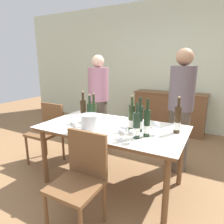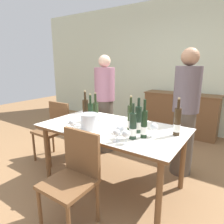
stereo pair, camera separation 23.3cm
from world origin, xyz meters
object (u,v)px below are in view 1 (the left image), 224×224
(wine_bottle_7, at_px, (83,112))
(wine_glass_1, at_px, (132,134))
(person_host, at_px, (99,105))
(person_guest_left, at_px, (180,112))
(wine_glass_4, at_px, (73,124))
(dining_table, at_px, (112,132))
(wine_bottle_0, at_px, (94,113))
(chair_near_front, at_px, (81,174))
(wine_bottle_1, at_px, (90,115))
(wine_glass_3, at_px, (156,126))
(wine_glass_5, at_px, (124,129))
(wine_bottle_2, at_px, (132,118))
(wine_bottle_5, at_px, (147,124))
(wine_glass_2, at_px, (122,133))
(sideboard_cabinet, at_px, (169,112))
(wine_bottle_3, at_px, (140,119))
(chair_left_end, at_px, (48,128))
(wine_glass_0, at_px, (131,119))
(ice_bucket, at_px, (90,122))
(wine_bottle_4, at_px, (177,121))
(wine_bottle_6, at_px, (136,126))

(wine_bottle_7, relative_size, wine_glass_1, 2.93)
(person_host, distance_m, person_guest_left, 1.30)
(wine_glass_4, relative_size, person_guest_left, 0.08)
(dining_table, bearing_deg, person_guest_left, 49.26)
(wine_bottle_0, xyz_separation_m, chair_near_front, (0.35, -0.76, -0.36))
(wine_bottle_1, bearing_deg, person_host, 115.32)
(wine_glass_3, xyz_separation_m, wine_glass_5, (-0.26, -0.24, -0.00))
(wine_bottle_1, relative_size, wine_glass_5, 2.74)
(wine_bottle_2, distance_m, wine_bottle_5, 0.23)
(wine_bottle_5, height_order, wine_glass_2, wine_bottle_5)
(wine_bottle_1, xyz_separation_m, wine_glass_3, (0.80, 0.05, -0.03))
(chair_near_front, bearing_deg, person_host, 116.03)
(sideboard_cabinet, relative_size, wine_bottle_2, 3.80)
(wine_bottle_3, relative_size, chair_left_end, 0.43)
(dining_table, xyz_separation_m, wine_glass_4, (-0.27, -0.38, 0.17))
(wine_glass_0, bearing_deg, wine_bottle_5, -39.86)
(wine_bottle_2, bearing_deg, wine_bottle_1, -172.16)
(wine_glass_3, distance_m, person_host, 1.42)
(sideboard_cabinet, distance_m, wine_glass_0, 2.24)
(wine_bottle_5, distance_m, wine_glass_5, 0.25)
(dining_table, relative_size, wine_bottle_2, 4.30)
(wine_bottle_1, xyz_separation_m, chair_left_end, (-0.89, 0.16, -0.36))
(wine_glass_1, relative_size, wine_glass_4, 0.98)
(ice_bucket, bearing_deg, person_guest_left, 49.78)
(wine_bottle_0, height_order, wine_glass_3, wine_bottle_0)
(wine_glass_2, bearing_deg, chair_near_front, -125.05)
(wine_bottle_1, height_order, wine_glass_3, wine_bottle_1)
(sideboard_cabinet, height_order, wine_bottle_1, wine_bottle_1)
(wine_bottle_4, bearing_deg, wine_bottle_6, -134.08)
(dining_table, height_order, wine_bottle_0, wine_bottle_0)
(chair_left_end, distance_m, person_guest_left, 1.94)
(wine_glass_0, relative_size, chair_near_front, 0.15)
(wine_glass_0, bearing_deg, wine_glass_2, -77.52)
(wine_bottle_1, xyz_separation_m, wine_glass_2, (0.56, -0.28, -0.04))
(dining_table, bearing_deg, wine_glass_3, -2.76)
(wine_glass_2, height_order, person_host, person_host)
(wine_bottle_3, xyz_separation_m, person_host, (-1.00, 0.76, -0.09))
(wine_glass_2, distance_m, wine_glass_3, 0.41)
(chair_near_front, bearing_deg, wine_bottle_4, 52.03)
(wine_bottle_2, height_order, wine_glass_3, wine_bottle_2)
(wine_glass_3, bearing_deg, wine_glass_0, 157.53)
(person_host, bearing_deg, chair_near_front, -63.97)
(sideboard_cabinet, bearing_deg, wine_glass_3, -81.27)
(wine_bottle_5, xyz_separation_m, wine_glass_5, (-0.19, -0.16, -0.04))
(wine_glass_4, bearing_deg, wine_bottle_0, 92.67)
(wine_glass_5, distance_m, chair_near_front, 0.59)
(wine_bottle_7, distance_m, wine_glass_1, 0.88)
(wine_glass_5, relative_size, person_guest_left, 0.08)
(ice_bucket, bearing_deg, wine_glass_3, 14.89)
(ice_bucket, bearing_deg, wine_bottle_4, 21.91)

